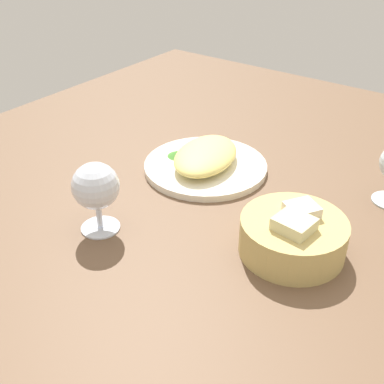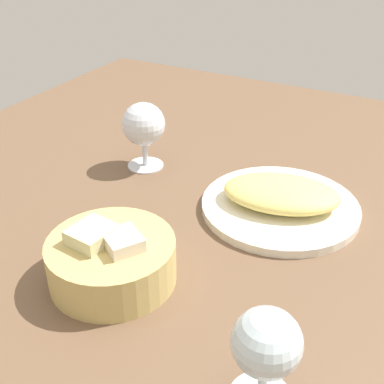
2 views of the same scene
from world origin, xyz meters
TOP-DOWN VIEW (x-y plane):
  - ground_plane at (0.00, 0.00)cm, footprint 140.00×140.00cm
  - plate at (-3.58, -9.80)cm, footprint 25.52×25.52cm
  - omelette at (-3.58, -9.80)cm, footprint 21.02×16.22cm
  - lettuce_garnish at (-2.85, -16.41)cm, footprint 4.67×4.67cm
  - bread_basket at (10.39, 16.94)cm, footprint 16.97×16.97cm
  - wine_glass_near at (24.16, -12.49)cm, footprint 7.96×7.96cm

SIDE VIEW (x-z plane):
  - ground_plane at x=0.00cm, z-range -2.00..0.00cm
  - plate at x=-3.58cm, z-range 0.00..1.40cm
  - lettuce_garnish at x=-2.85cm, z-range 1.40..2.64cm
  - omelette at x=-3.58cm, z-range 1.40..5.18cm
  - bread_basket at x=10.39cm, z-range -0.71..7.35cm
  - wine_glass_near at x=24.16cm, z-range 1.83..14.40cm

